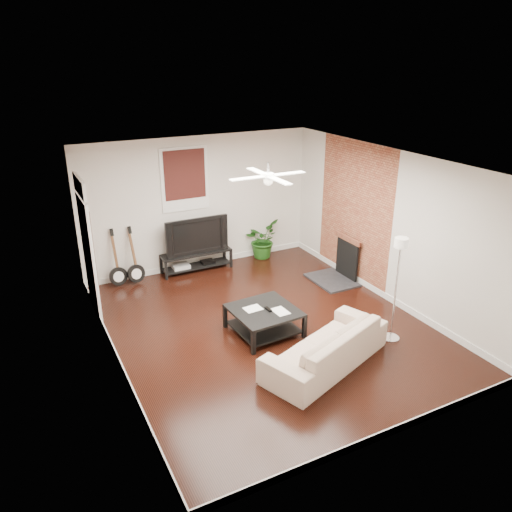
% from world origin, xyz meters
% --- Properties ---
extents(room, '(5.01, 6.01, 2.81)m').
position_xyz_m(room, '(0.00, 0.00, 1.40)').
color(room, black).
rests_on(room, ground).
extents(brick_accent, '(0.02, 2.20, 2.80)m').
position_xyz_m(brick_accent, '(2.49, 1.00, 1.40)').
color(brick_accent, brown).
rests_on(brick_accent, floor).
extents(fireplace, '(0.80, 1.10, 0.92)m').
position_xyz_m(fireplace, '(2.20, 1.00, 0.46)').
color(fireplace, black).
rests_on(fireplace, floor).
extents(window_back, '(1.00, 0.06, 1.30)m').
position_xyz_m(window_back, '(-0.30, 2.97, 1.95)').
color(window_back, black).
rests_on(window_back, wall_back).
extents(door_left, '(0.08, 1.00, 2.50)m').
position_xyz_m(door_left, '(-2.46, 1.90, 1.25)').
color(door_left, white).
rests_on(door_left, wall_left).
extents(tv_stand, '(1.50, 0.40, 0.42)m').
position_xyz_m(tv_stand, '(-0.20, 2.78, 0.21)').
color(tv_stand, black).
rests_on(tv_stand, floor).
extents(tv, '(1.35, 0.18, 0.78)m').
position_xyz_m(tv, '(-0.20, 2.80, 0.81)').
color(tv, black).
rests_on(tv, tv_stand).
extents(coffee_table, '(1.07, 1.07, 0.43)m').
position_xyz_m(coffee_table, '(-0.13, -0.14, 0.21)').
color(coffee_table, black).
rests_on(coffee_table, floor).
extents(sofa, '(2.31, 1.53, 0.63)m').
position_xyz_m(sofa, '(0.25, -1.37, 0.31)').
color(sofa, '#BEA68E').
rests_on(sofa, floor).
extents(floor_lamp, '(0.37, 0.37, 1.76)m').
position_xyz_m(floor_lamp, '(1.60, -1.27, 0.88)').
color(floor_lamp, white).
rests_on(floor_lamp, floor).
extents(potted_plant, '(1.00, 1.00, 0.84)m').
position_xyz_m(potted_plant, '(1.39, 2.82, 0.42)').
color(potted_plant, '#1E5217').
rests_on(potted_plant, floor).
extents(guitar_left, '(0.39, 0.29, 1.18)m').
position_xyz_m(guitar_left, '(-1.87, 2.75, 0.59)').
color(guitar_left, black).
rests_on(guitar_left, floor).
extents(guitar_right, '(0.41, 0.33, 1.18)m').
position_xyz_m(guitar_right, '(-1.52, 2.72, 0.59)').
color(guitar_right, black).
rests_on(guitar_right, floor).
extents(ceiling_fan, '(1.24, 1.24, 0.32)m').
position_xyz_m(ceiling_fan, '(0.00, 0.00, 2.60)').
color(ceiling_fan, white).
rests_on(ceiling_fan, ceiling).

